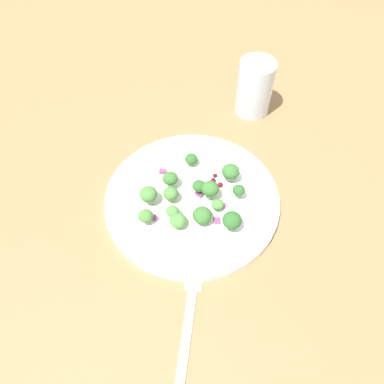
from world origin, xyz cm
name	(u,v)px	position (x,y,z in cm)	size (l,w,h in cm)	color
ground_plane	(196,193)	(0.00, 0.00, -1.00)	(180.00, 180.00, 2.00)	olive
plate	(192,199)	(-2.32, 1.23, 0.86)	(28.18, 28.18, 1.70)	white
dressing_pool	(192,197)	(-2.32, 1.23, 1.30)	(16.34, 16.34, 0.20)	white
broccoli_floret_0	(178,221)	(-7.23, 4.33, 2.75)	(2.52, 2.52, 2.55)	#9EC684
broccoli_floret_1	(146,216)	(-5.58, 8.99, 2.95)	(2.26, 2.26, 2.29)	#9EC684
broccoli_floret_2	(231,174)	(-0.37, -5.62, 3.33)	(2.90, 2.90, 2.93)	#9EC684
broccoli_floret_3	(189,159)	(4.47, 0.38, 2.67)	(2.16, 2.16, 2.19)	#ADD18E
broccoli_floret_4	(171,194)	(-2.31, 4.59, 3.09)	(2.40, 2.40, 2.43)	#ADD18E
broccoli_floret_5	(172,211)	(-5.61, 4.89, 3.09)	(1.97, 1.97, 2.00)	#ADD18E
broccoli_floret_6	(202,215)	(-7.16, 0.62, 3.02)	(2.92, 2.92, 2.95)	#9EC684
broccoli_floret_7	(170,179)	(0.52, 4.21, 3.32)	(2.47, 2.47, 2.50)	#9EC684
broccoli_floret_8	(210,189)	(-2.96, -1.51, 3.66)	(2.77, 2.77, 2.81)	#8EB77A
broccoli_floret_9	(148,194)	(-2.05, 8.05, 3.52)	(2.78, 2.78, 2.82)	#8EB77A
broccoli_floret_10	(239,190)	(-3.76, -5.96, 3.17)	(1.98, 1.98, 2.01)	#9EC684
broccoli_floret_11	(218,205)	(-5.33, -2.23, 2.49)	(1.93, 1.93, 1.96)	#ADD18E
broccoli_floret_12	(198,186)	(-1.74, 0.12, 3.14)	(2.12, 2.12, 2.15)	#8EB77A
broccoli_floret_13	(232,220)	(-9.03, -3.49, 3.27)	(2.91, 2.91, 2.95)	#ADD18E
cranberry_0	(215,176)	(1.05, -3.37, 1.60)	(0.73, 0.73, 0.73)	#4C0A14
cranberry_1	(220,185)	(-1.11, -3.70, 1.79)	(0.87, 0.87, 0.87)	maroon
cranberry_2	(213,180)	(0.12, -2.79, 1.76)	(0.85, 0.85, 0.85)	#4C0A14
cranberry_3	(188,161)	(4.68, 0.54, 2.07)	(0.78, 0.78, 0.78)	maroon
onion_bit_0	(224,206)	(-5.01, -3.34, 1.41)	(0.87, 1.34, 0.36)	#A35B93
onion_bit_1	(163,171)	(3.61, 5.10, 1.72)	(0.80, 1.11, 0.52)	#843D75
onion_bit_2	(200,193)	(-2.19, -0.15, 1.80)	(1.24, 1.02, 0.34)	#843D75
onion_bit_3	(217,221)	(-7.55, -1.64, 1.46)	(1.11, 1.12, 0.30)	#843D75
onion_bit_4	(155,218)	(-5.34, 7.56, 1.58)	(0.98, 0.82, 0.34)	#843D75
fork	(188,323)	(-21.63, 5.55, 0.25)	(18.19, 7.67, 0.50)	silver
water_glass	(255,88)	(17.29, -14.60, 5.30)	(6.65, 6.65, 10.61)	silver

